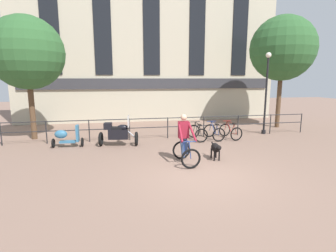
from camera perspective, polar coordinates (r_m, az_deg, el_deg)
ground_plane at (r=8.25m, az=7.12°, el=-10.58°), size 60.00×60.00×0.00m
canal_railing at (r=12.94m, az=-0.07°, el=0.38°), size 15.05×0.05×1.05m
building_facade at (r=18.69m, az=-3.74°, el=19.26°), size 18.00×0.72×11.78m
cyclist_with_bike at (r=9.19m, az=3.69°, el=-3.36°), size 0.72×1.19×1.70m
dog at (r=9.72m, az=10.36°, el=-4.77°), size 0.30×0.93×0.62m
parked_motorcycle at (r=11.72m, az=-10.79°, el=-1.57°), size 1.75×0.87×1.35m
parked_bicycle_near_lamp at (r=12.71m, az=6.41°, el=-1.47°), size 0.71×1.14×0.86m
parked_bicycle_mid_left at (r=12.99m, az=10.01°, el=-1.31°), size 0.74×1.15×0.86m
parked_bicycle_mid_right at (r=13.32m, az=13.44°, el=-1.15°), size 0.81×1.19×0.86m
parked_scooter at (r=12.10m, az=-21.23°, el=-2.20°), size 1.29×0.45×0.96m
street_lamp at (r=14.80m, az=20.62°, el=7.55°), size 0.28×0.28×4.26m
tree_canalside_left at (r=14.27m, az=-28.36°, el=13.79°), size 3.41×3.41×5.82m
tree_canalside_right at (r=17.27m, az=23.67°, el=15.17°), size 3.74×3.74×6.54m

